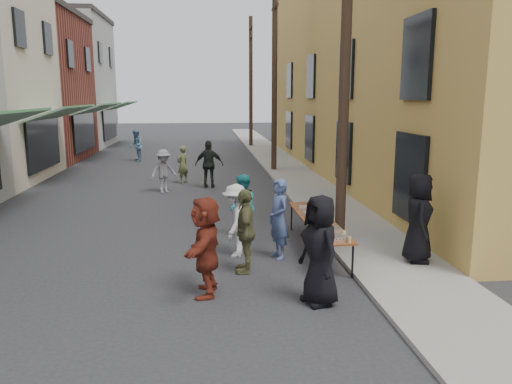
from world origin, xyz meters
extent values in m
plane|color=#28282B|center=(0.00, 0.00, 0.00)|extent=(120.00, 120.00, 0.00)
cube|color=gray|center=(5.00, 15.00, 0.05)|extent=(2.20, 60.00, 0.10)
cube|color=maroon|center=(-10.00, 21.00, 4.00)|extent=(8.00, 8.00, 8.00)
cube|color=gray|center=(-10.00, 29.00, 4.50)|extent=(8.00, 8.00, 9.00)
cube|color=gold|center=(11.10, 14.00, 5.00)|extent=(10.00, 28.00, 10.00)
cylinder|color=#2D2116|center=(4.30, 3.00, 4.50)|extent=(0.26, 0.26, 9.00)
cylinder|color=#2D2116|center=(4.30, 15.00, 4.50)|extent=(0.26, 0.26, 9.00)
cylinder|color=#2D2116|center=(4.30, 27.00, 4.50)|extent=(0.26, 0.26, 9.00)
cube|color=maroon|center=(3.58, 2.33, 0.73)|extent=(0.70, 4.00, 0.04)
cylinder|color=black|center=(3.29, 0.45, 0.35)|extent=(0.04, 0.04, 0.71)
cylinder|color=black|center=(3.87, 0.45, 0.35)|extent=(0.04, 0.04, 0.71)
cylinder|color=black|center=(3.29, 4.21, 0.35)|extent=(0.04, 0.04, 0.71)
cylinder|color=black|center=(3.87, 4.21, 0.35)|extent=(0.04, 0.04, 0.71)
cube|color=maroon|center=(3.58, 0.68, 0.79)|extent=(0.50, 0.33, 0.08)
cube|color=#B2B2B7|center=(3.58, 1.33, 0.79)|extent=(0.50, 0.33, 0.08)
cube|color=tan|center=(3.58, 2.03, 0.79)|extent=(0.50, 0.33, 0.08)
cube|color=#B2B2B7|center=(3.58, 2.73, 0.79)|extent=(0.50, 0.33, 0.08)
cube|color=tan|center=(3.58, 3.43, 0.79)|extent=(0.50, 0.33, 0.08)
cylinder|color=#A57F26|center=(3.36, 0.38, 0.79)|extent=(0.07, 0.07, 0.08)
cylinder|color=#A57F26|center=(3.36, 0.48, 0.79)|extent=(0.07, 0.07, 0.08)
cylinder|color=#A57F26|center=(3.36, 0.58, 0.79)|extent=(0.07, 0.07, 0.08)
cylinder|color=tan|center=(3.78, 0.43, 0.81)|extent=(0.08, 0.08, 0.12)
imported|color=black|center=(2.92, -0.67, 0.97)|extent=(0.89, 1.10, 1.95)
imported|color=#455785|center=(2.58, 1.88, 0.90)|extent=(0.61, 0.76, 1.81)
imported|color=teal|center=(1.90, 3.54, 0.83)|extent=(0.63, 0.81, 1.66)
imported|color=silver|center=(1.64, 2.13, 0.83)|extent=(0.85, 1.19, 1.66)
imported|color=brown|center=(1.77, 1.06, 0.88)|extent=(0.51, 1.06, 1.75)
imported|color=maroon|center=(0.95, -0.06, 0.92)|extent=(0.75, 1.76, 1.84)
imported|color=black|center=(5.46, 1.06, 1.05)|extent=(0.86, 1.07, 1.90)
imported|color=slate|center=(-0.58, 10.03, 0.82)|extent=(1.22, 1.04, 1.64)
imported|color=black|center=(1.13, 10.81, 0.94)|extent=(1.15, 0.58, 1.89)
imported|color=#5A6238|center=(0.04, 12.04, 0.79)|extent=(0.66, 0.68, 1.57)
imported|color=teal|center=(-2.83, 19.48, 0.88)|extent=(0.81, 0.96, 1.77)
camera|label=1|loc=(0.97, -8.82, 3.60)|focal=35.00mm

